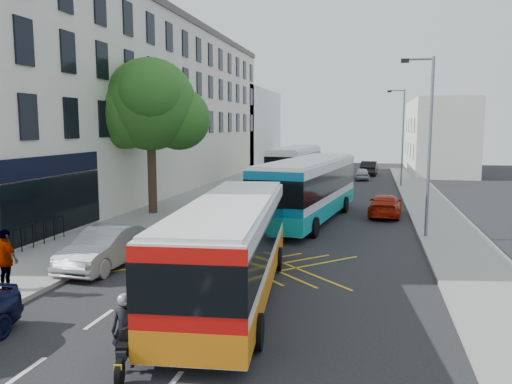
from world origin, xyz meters
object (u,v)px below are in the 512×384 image
Objects in this scene: lamp_far at (402,132)px; pedestrian_far at (6,260)px; bus_near at (231,247)px; motorbike at (125,335)px; bus_far at (295,164)px; street_tree at (150,105)px; distant_car_silver at (362,174)px; red_hatchback at (385,205)px; distant_car_dark at (369,168)px; parked_car_silver at (106,247)px; distant_car_grey at (313,165)px; bus_mid at (309,189)px; lamp_near at (428,138)px.

lamp_far is 33.69m from pedestrian_far.
motorbike is (-0.89, -4.97, -0.75)m from bus_near.
bus_near is 0.90× the size of bus_far.
distant_car_silver is at bearing 62.96° from street_tree.
lamp_far reaches higher than red_hatchback.
distant_car_dark is at bearing -86.45° from pedestrian_far.
bus_far is at bearing 86.28° from parked_car_silver.
lamp_far is 1.77× the size of distant_car_dark.
distant_car_dark reaches higher than distant_car_grey.
bus_mid is at bearing -108.76° from lamp_far.
street_tree reaches higher than red_hatchback.
distant_car_dark reaches higher than red_hatchback.
lamp_far is at bearing 107.79° from distant_car_dark.
red_hatchback is at bearing -107.24° from pedestrian_far.
distant_car_silver is (4.08, 39.86, -0.22)m from motorbike.
distant_car_grey is at bearing -24.20° from distant_car_dark.
lamp_far is at bearing 61.36° from motorbike.
bus_far reaches higher than pedestrian_far.
bus_near reaches higher than red_hatchback.
parked_car_silver is 38.88m from distant_car_dark.
parked_car_silver is at bearing -92.61° from bus_far.
lamp_far is 1.84× the size of red_hatchback.
distant_car_silver is (-3.25, 5.41, -4.03)m from lamp_far.
pedestrian_far is (-4.17, -31.54, -0.64)m from bus_far.
pedestrian_far is (-11.64, -16.47, 0.46)m from red_hatchback.
bus_mid is at bearing 62.11° from parked_car_silver.
distant_car_grey is at bearing 79.24° from street_tree.
street_tree is at bearing -104.71° from bus_far.
parked_car_silver is 16.61m from red_hatchback.
parked_car_silver is at bearing -113.29° from lamp_far.
pedestrian_far is at bearing -94.52° from bus_far.
parked_car_silver is at bearing -147.88° from lamp_near.
bus_near is 5.69× the size of pedestrian_far.
parked_car_silver reaches higher than red_hatchback.
bus_far is 2.25× the size of distant_car_grey.
bus_far is at bearing 35.63° from distant_car_silver.
pedestrian_far is (-4.33, -44.51, 0.36)m from distant_car_grey.
pedestrian_far is (-7.51, -14.07, -0.68)m from bus_mid.
red_hatchback is 0.96× the size of distant_car_dark.
distant_car_grey is at bearing 75.20° from motorbike.
distant_car_grey is (-2.43, 43.18, -0.82)m from bus_near.
distant_car_silver is 37.56m from pedestrian_far.
lamp_near is at bearing 98.67° from distant_car_dark.
street_tree is 14.57m from red_hatchback.
street_tree is at bearing 59.59° from distant_car_silver.
distant_car_silver is at bearing -87.35° from pedestrian_far.
distant_car_dark is (6.44, 9.63, -0.99)m from bus_far.
lamp_near reaches higher than bus_far.
street_tree is 22.57m from lamp_far.
street_tree is 12.12m from parked_car_silver.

